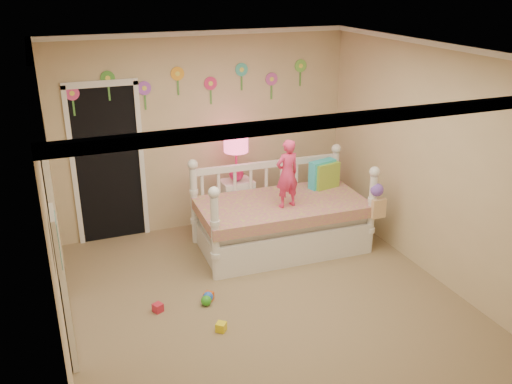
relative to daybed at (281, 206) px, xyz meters
name	(u,v)px	position (x,y,z in m)	size (l,w,h in m)	color
floor	(268,306)	(-0.67, -1.19, -0.57)	(4.00, 4.50, 0.01)	#7F684C
ceiling	(271,53)	(-0.67, -1.19, 2.03)	(4.00, 4.50, 0.01)	white
back_wall	(203,133)	(-0.67, 1.06, 0.73)	(4.00, 0.01, 2.60)	tan
left_wall	(50,223)	(-2.67, -1.19, 0.73)	(0.01, 4.50, 2.60)	tan
right_wall	(438,166)	(1.33, -1.19, 0.73)	(0.01, 4.50, 2.60)	tan
crown_molding	(271,56)	(-0.67, -1.19, 2.00)	(4.00, 4.50, 0.06)	white
daybed	(281,206)	(0.00, 0.00, 0.00)	(2.09, 1.12, 1.13)	white
pillow_turquoise	(322,174)	(0.69, 0.25, 0.25)	(0.37, 0.13, 0.37)	#29C5D1
pillow_lime	(326,176)	(0.73, 0.21, 0.23)	(0.35, 0.13, 0.34)	#93BC39
child	(287,174)	(-0.01, -0.17, 0.48)	(0.30, 0.20, 0.84)	#EE366C
nightstand	(237,205)	(-0.33, 0.72, -0.22)	(0.42, 0.32, 0.70)	white
table_lamp	(236,147)	(-0.33, 0.72, 0.59)	(0.32, 0.32, 0.70)	#ED1F73
closet_doorway	(108,163)	(-1.92, 1.05, 0.47)	(0.90, 0.04, 2.07)	black
flower_decals	(194,85)	(-0.76, 1.05, 1.37)	(3.40, 0.02, 0.50)	#B2668C
mirror_closet	(57,234)	(-2.63, -0.89, 0.48)	(0.07, 1.30, 2.10)	white
wall_picture	(56,240)	(-2.64, -2.09, 0.98)	(0.05, 0.34, 0.42)	white
hanging_bag	(377,202)	(1.00, -0.58, 0.12)	(0.20, 0.16, 0.36)	beige
toy_scatter	(190,319)	(-1.52, -1.20, -0.51)	(0.80, 1.30, 0.11)	#996666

